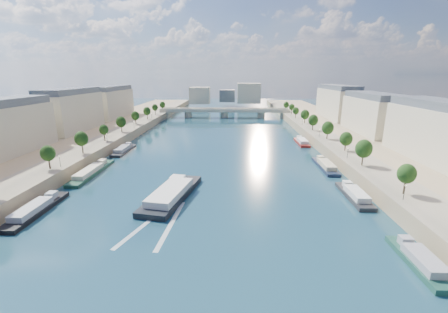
{
  "coord_description": "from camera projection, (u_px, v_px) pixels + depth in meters",
  "views": [
    {
      "loc": [
        8.35,
        -28.51,
        36.59
      ],
      "look_at": [
        4.5,
        86.39,
        5.0
      ],
      "focal_mm": 24.0,
      "sensor_mm": 36.0,
      "label": 1
    }
  ],
  "objects": [
    {
      "name": "wake",
      "position": [
        159.0,
        223.0,
        76.15
      ],
      "size": [
        12.31,
        26.02,
        0.04
      ],
      "color": "silver",
      "rests_on": "ground"
    },
    {
      "name": "moored_barges_right",
      "position": [
        354.0,
        195.0,
        92.08
      ],
      "size": [
        5.0,
        165.61,
        3.6
      ],
      "color": "black",
      "rests_on": "ground"
    },
    {
      "name": "trees_left",
      "position": [
        93.0,
        134.0,
        134.74
      ],
      "size": [
        4.8,
        268.8,
        8.26
      ],
      "color": "#382B1E",
      "rests_on": "ground"
    },
    {
      "name": "buildings_right",
      "position": [
        400.0,
        120.0,
        138.27
      ],
      "size": [
        16.0,
        226.0,
        23.2
      ],
      "color": "#BDAF91",
      "rests_on": "ground"
    },
    {
      "name": "trees_right",
      "position": [
        334.0,
        133.0,
        138.89
      ],
      "size": [
        4.8,
        268.8,
        8.26
      ],
      "color": "#382B1E",
      "rests_on": "ground"
    },
    {
      "name": "lamps_right",
      "position": [
        332.0,
        141.0,
        134.87
      ],
      "size": [
        0.36,
        200.36,
        4.28
      ],
      "color": "black",
      "rests_on": "ground"
    },
    {
      "name": "tour_barge",
      "position": [
        172.0,
        194.0,
        91.71
      ],
      "size": [
        14.83,
        33.05,
        4.33
      ],
      "rotation": [
        0.0,
        0.0,
        -0.18
      ],
      "color": "black",
      "rests_on": "ground"
    },
    {
      "name": "skyline",
      "position": [
        230.0,
        94.0,
        341.38
      ],
      "size": [
        79.0,
        42.0,
        22.0
      ],
      "color": "#BDAF91",
      "rests_on": "ground"
    },
    {
      "name": "lamps_left",
      "position": [
        87.0,
        146.0,
        123.81
      ],
      "size": [
        0.36,
        200.36,
        4.28
      ],
      "color": "black",
      "rests_on": "ground"
    },
    {
      "name": "pave_right",
      "position": [
        345.0,
        149.0,
        130.63
      ],
      "size": [
        14.0,
        520.0,
        0.1
      ],
      "primitive_type": "cube",
      "color": "gray",
      "rests_on": "quay_right"
    },
    {
      "name": "pave_left",
      "position": [
        88.0,
        147.0,
        134.32
      ],
      "size": [
        14.0,
        520.0,
        0.1
      ],
      "primitive_type": "cube",
      "color": "gray",
      "rests_on": "quay_left"
    },
    {
      "name": "bridge",
      "position": [
        225.0,
        112.0,
        261.26
      ],
      "size": [
        112.0,
        12.0,
        8.15
      ],
      "color": "#C1B79E",
      "rests_on": "ground"
    },
    {
      "name": "quay_right",
      "position": [
        379.0,
        155.0,
        130.82
      ],
      "size": [
        44.0,
        520.0,
        5.0
      ],
      "primitive_type": "cube",
      "color": "#9E8460",
      "rests_on": "ground"
    },
    {
      "name": "quay_left",
      "position": [
        56.0,
        152.0,
        135.48
      ],
      "size": [
        44.0,
        520.0,
        5.0
      ],
      "primitive_type": "cube",
      "color": "#9E8460",
      "rests_on": "ground"
    },
    {
      "name": "ground",
      "position": [
        215.0,
        159.0,
        133.81
      ],
      "size": [
        700.0,
        700.0,
        0.0
      ],
      "primitive_type": "plane",
      "color": "#0E313D",
      "rests_on": "ground"
    },
    {
      "name": "buildings_left",
      "position": [
        40.0,
        118.0,
        143.77
      ],
      "size": [
        16.0,
        226.0,
        23.2
      ],
      "color": "#BDAF91",
      "rests_on": "ground"
    },
    {
      "name": "moored_barges_left",
      "position": [
        35.0,
        211.0,
        81.25
      ],
      "size": [
        5.0,
        158.74,
        3.6
      ],
      "color": "#1B1A3A",
      "rests_on": "ground"
    }
  ]
}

